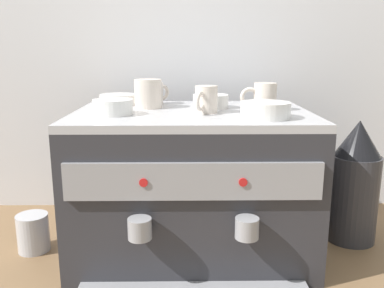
{
  "coord_description": "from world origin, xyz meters",
  "views": [
    {
      "loc": [
        -0.01,
        -1.14,
        0.58
      ],
      "look_at": [
        0.0,
        0.0,
        0.32
      ],
      "focal_mm": 38.13,
      "sensor_mm": 36.0,
      "label": 1
    }
  ],
  "objects_px": {
    "ceramic_bowl_0": "(265,110)",
    "ceramic_bowl_1": "(211,102)",
    "espresso_machine": "(192,182)",
    "ceramic_bowl_3": "(118,100)",
    "ceramic_cup_0": "(206,100)",
    "coffee_grinder": "(354,183)",
    "milk_pitcher": "(33,233)",
    "ceramic_cup_1": "(154,93)",
    "ceramic_cup_2": "(264,97)",
    "ceramic_bowl_2": "(113,107)",
    "ceramic_cup_3": "(148,94)"
  },
  "relations": [
    {
      "from": "ceramic_bowl_0",
      "to": "ceramic_bowl_1",
      "type": "relative_size",
      "value": 1.2
    },
    {
      "from": "ceramic_bowl_0",
      "to": "ceramic_bowl_1",
      "type": "height_order",
      "value": "same"
    },
    {
      "from": "espresso_machine",
      "to": "ceramic_bowl_0",
      "type": "height_order",
      "value": "ceramic_bowl_0"
    },
    {
      "from": "ceramic_bowl_3",
      "to": "ceramic_cup_0",
      "type": "bearing_deg",
      "value": -33.92
    },
    {
      "from": "coffee_grinder",
      "to": "milk_pitcher",
      "type": "distance_m",
      "value": 0.98
    },
    {
      "from": "ceramic_bowl_0",
      "to": "coffee_grinder",
      "type": "height_order",
      "value": "ceramic_bowl_0"
    },
    {
      "from": "ceramic_cup_1",
      "to": "ceramic_cup_2",
      "type": "height_order",
      "value": "ceramic_cup_2"
    },
    {
      "from": "coffee_grinder",
      "to": "ceramic_cup_2",
      "type": "bearing_deg",
      "value": -172.78
    },
    {
      "from": "espresso_machine",
      "to": "ceramic_bowl_3",
      "type": "xyz_separation_m",
      "value": [
        -0.23,
        0.14,
        0.22
      ]
    },
    {
      "from": "ceramic_bowl_3",
      "to": "coffee_grinder",
      "type": "relative_size",
      "value": 0.3
    },
    {
      "from": "ceramic_bowl_0",
      "to": "ceramic_bowl_2",
      "type": "bearing_deg",
      "value": 171.33
    },
    {
      "from": "ceramic_bowl_1",
      "to": "coffee_grinder",
      "type": "relative_size",
      "value": 0.27
    },
    {
      "from": "ceramic_cup_0",
      "to": "ceramic_bowl_0",
      "type": "height_order",
      "value": "ceramic_cup_0"
    },
    {
      "from": "ceramic_bowl_3",
      "to": "milk_pitcher",
      "type": "bearing_deg",
      "value": -147.42
    },
    {
      "from": "espresso_machine",
      "to": "ceramic_cup_3",
      "type": "bearing_deg",
      "value": 151.12
    },
    {
      "from": "ceramic_cup_1",
      "to": "ceramic_bowl_3",
      "type": "relative_size",
      "value": 0.74
    },
    {
      "from": "ceramic_cup_1",
      "to": "ceramic_bowl_3",
      "type": "height_order",
      "value": "ceramic_cup_1"
    },
    {
      "from": "ceramic_bowl_1",
      "to": "coffee_grinder",
      "type": "distance_m",
      "value": 0.51
    },
    {
      "from": "ceramic_bowl_0",
      "to": "ceramic_bowl_3",
      "type": "height_order",
      "value": "ceramic_bowl_0"
    },
    {
      "from": "espresso_machine",
      "to": "ceramic_cup_2",
      "type": "height_order",
      "value": "ceramic_cup_2"
    },
    {
      "from": "ceramic_bowl_2",
      "to": "milk_pitcher",
      "type": "xyz_separation_m",
      "value": [
        -0.26,
        0.05,
        -0.38
      ]
    },
    {
      "from": "ceramic_cup_0",
      "to": "ceramic_cup_2",
      "type": "distance_m",
      "value": 0.17
    },
    {
      "from": "ceramic_cup_0",
      "to": "ceramic_cup_1",
      "type": "distance_m",
      "value": 0.24
    },
    {
      "from": "ceramic_bowl_1",
      "to": "ceramic_bowl_2",
      "type": "xyz_separation_m",
      "value": [
        -0.27,
        -0.12,
        0.0
      ]
    },
    {
      "from": "ceramic_cup_0",
      "to": "ceramic_bowl_3",
      "type": "relative_size",
      "value": 0.84
    },
    {
      "from": "ceramic_cup_1",
      "to": "coffee_grinder",
      "type": "relative_size",
      "value": 0.22
    },
    {
      "from": "ceramic_cup_3",
      "to": "ceramic_bowl_0",
      "type": "xyz_separation_m",
      "value": [
        0.31,
        -0.19,
        -0.02
      ]
    },
    {
      "from": "ceramic_cup_2",
      "to": "milk_pitcher",
      "type": "relative_size",
      "value": 0.94
    },
    {
      "from": "ceramic_bowl_2",
      "to": "coffee_grinder",
      "type": "xyz_separation_m",
      "value": [
        0.71,
        0.11,
        -0.25
      ]
    },
    {
      "from": "ceramic_cup_0",
      "to": "milk_pitcher",
      "type": "xyz_separation_m",
      "value": [
        -0.51,
        0.02,
        -0.4
      ]
    },
    {
      "from": "ceramic_bowl_2",
      "to": "coffee_grinder",
      "type": "bearing_deg",
      "value": 8.61
    },
    {
      "from": "ceramic_cup_1",
      "to": "ceramic_cup_3",
      "type": "xyz_separation_m",
      "value": [
        -0.01,
        -0.08,
        0.01
      ]
    },
    {
      "from": "ceramic_cup_0",
      "to": "ceramic_bowl_2",
      "type": "relative_size",
      "value": 0.9
    },
    {
      "from": "ceramic_cup_0",
      "to": "ceramic_bowl_1",
      "type": "height_order",
      "value": "ceramic_cup_0"
    },
    {
      "from": "ceramic_cup_1",
      "to": "ceramic_cup_2",
      "type": "relative_size",
      "value": 0.8
    },
    {
      "from": "ceramic_cup_1",
      "to": "ceramic_bowl_1",
      "type": "xyz_separation_m",
      "value": [
        0.17,
        -0.09,
        -0.02
      ]
    },
    {
      "from": "ceramic_cup_0",
      "to": "coffee_grinder",
      "type": "height_order",
      "value": "ceramic_cup_0"
    },
    {
      "from": "ceramic_bowl_3",
      "to": "ceramic_bowl_2",
      "type": "bearing_deg",
      "value": -84.88
    },
    {
      "from": "ceramic_cup_3",
      "to": "ceramic_bowl_0",
      "type": "bearing_deg",
      "value": -31.32
    },
    {
      "from": "ceramic_cup_3",
      "to": "ceramic_bowl_0",
      "type": "height_order",
      "value": "ceramic_cup_3"
    },
    {
      "from": "ceramic_cup_2",
      "to": "ceramic_bowl_3",
      "type": "relative_size",
      "value": 0.92
    },
    {
      "from": "espresso_machine",
      "to": "ceramic_cup_2",
      "type": "xyz_separation_m",
      "value": [
        0.2,
        0.01,
        0.25
      ]
    },
    {
      "from": "ceramic_cup_0",
      "to": "ceramic_cup_3",
      "type": "relative_size",
      "value": 0.77
    },
    {
      "from": "ceramic_bowl_2",
      "to": "ceramic_bowl_3",
      "type": "bearing_deg",
      "value": 95.12
    },
    {
      "from": "ceramic_cup_3",
      "to": "coffee_grinder",
      "type": "height_order",
      "value": "ceramic_cup_3"
    },
    {
      "from": "coffee_grinder",
      "to": "ceramic_cup_1",
      "type": "bearing_deg",
      "value": 170.4
    },
    {
      "from": "ceramic_cup_2",
      "to": "coffee_grinder",
      "type": "relative_size",
      "value": 0.28
    },
    {
      "from": "ceramic_cup_2",
      "to": "ceramic_bowl_0",
      "type": "height_order",
      "value": "ceramic_cup_2"
    },
    {
      "from": "ceramic_cup_2",
      "to": "ceramic_cup_3",
      "type": "relative_size",
      "value": 0.84
    },
    {
      "from": "ceramic_cup_3",
      "to": "ceramic_bowl_2",
      "type": "distance_m",
      "value": 0.15
    }
  ]
}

